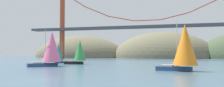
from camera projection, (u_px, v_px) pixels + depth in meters
The scene contains 8 objects.
ground_plane at pixel (42, 80), 31.36m from camera, with size 360.00×360.00×0.00m, color #426075.
headland_left at pixel (79, 58), 176.28m from camera, with size 67.71×44.00×31.76m, color #6B664C.
headland_center at pixel (163, 58), 159.39m from camera, with size 67.16×44.00×34.30m, color #6B664C.
suspension_bridge at pixel (147, 25), 123.12m from camera, with size 131.38×6.00×37.93m.
sailboat_orange_sail at pixel (184, 46), 45.76m from camera, with size 8.26×5.33×9.45m.
sailboat_pink_spinnaker at pixel (51, 48), 62.03m from camera, with size 8.65×8.24×9.38m.
sailboat_teal_sail at pixel (59, 53), 82.58m from camera, with size 6.38×6.01×7.60m.
sailboat_green_sail at pixel (79, 51), 73.97m from camera, with size 7.01×4.46×7.86m.
Camera 1 is at (17.62, -27.68, 3.48)m, focal length 38.92 mm.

